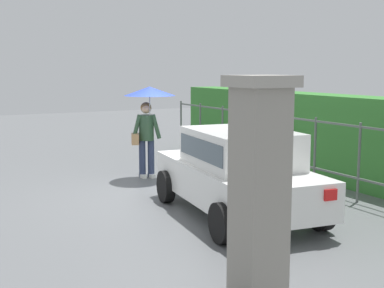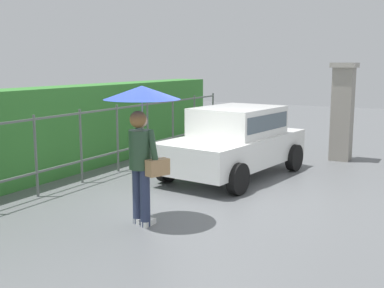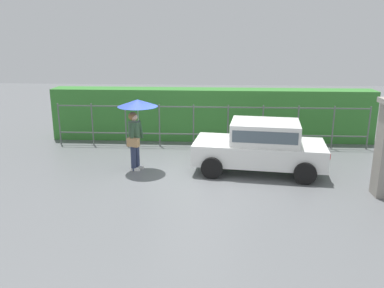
{
  "view_description": "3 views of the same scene",
  "coord_description": "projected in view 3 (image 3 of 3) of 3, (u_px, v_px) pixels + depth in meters",
  "views": [
    {
      "loc": [
        9.1,
        -4.3,
        2.49
      ],
      "look_at": [
        0.27,
        0.49,
        1.03
      ],
      "focal_mm": 48.88,
      "sensor_mm": 36.0,
      "label": 1
    },
    {
      "loc": [
        -7.56,
        -3.64,
        2.41
      ],
      "look_at": [
        -0.16,
        0.42,
        1.0
      ],
      "focal_mm": 45.39,
      "sensor_mm": 36.0,
      "label": 2
    },
    {
      "loc": [
        0.55,
        -10.65,
        3.93
      ],
      "look_at": [
        -0.09,
        0.17,
        0.87
      ],
      "focal_mm": 37.39,
      "sensor_mm": 36.0,
      "label": 3
    }
  ],
  "objects": [
    {
      "name": "car",
      "position": [
        261.0,
        144.0,
        11.47
      ],
      "size": [
        3.89,
        2.23,
        1.48
      ],
      "rotation": [
        0.0,
        0.0,
        3.02
      ],
      "color": "white",
      "rests_on": "ground"
    },
    {
      "name": "hedge_row",
      "position": [
        211.0,
        114.0,
        14.91
      ],
      "size": [
        11.8,
        0.9,
        1.9
      ],
      "primitive_type": "cube",
      "color": "#387F33",
      "rests_on": "ground"
    },
    {
      "name": "ground_plane",
      "position": [
        195.0,
        175.0,
        11.33
      ],
      "size": [
        40.0,
        40.0,
        0.0
      ],
      "primitive_type": "plane",
      "color": "slate"
    },
    {
      "name": "pedestrian",
      "position": [
        136.0,
        116.0,
        11.4
      ],
      "size": [
        1.14,
        1.14,
        2.08
      ],
      "rotation": [
        0.0,
        0.0,
        -0.37
      ],
      "color": "#2D3856",
      "rests_on": "ground"
    },
    {
      "name": "fence_section",
      "position": [
        211.0,
        124.0,
        13.93
      ],
      "size": [
        10.85,
        0.05,
        1.5
      ],
      "color": "#59605B",
      "rests_on": "ground"
    }
  ]
}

